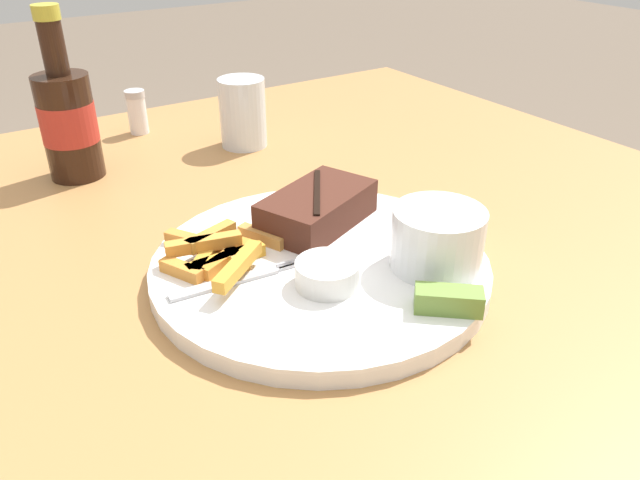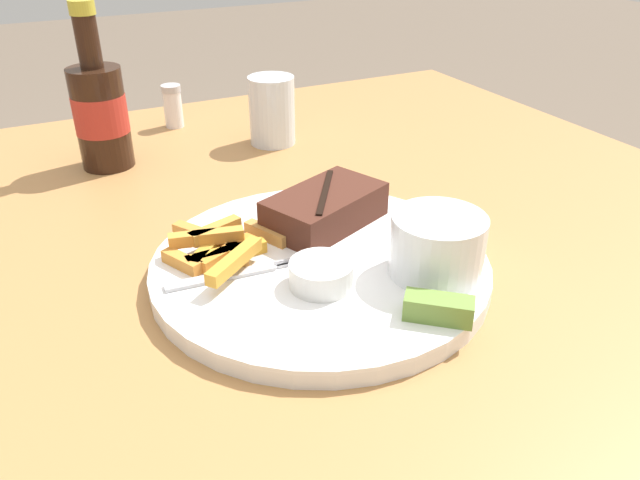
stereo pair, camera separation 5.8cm
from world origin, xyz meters
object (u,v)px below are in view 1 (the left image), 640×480
(drinking_glass, at_px, (243,113))
(salt_shaker, at_px, (137,112))
(coleslaw_cup, at_px, (438,235))
(fork_utensil, at_px, (236,280))
(steak_portion, at_px, (317,208))
(beer_bottle, at_px, (68,120))
(dinner_plate, at_px, (320,266))
(pickle_spear, at_px, (449,300))
(dipping_sauce_cup, at_px, (327,273))

(drinking_glass, bearing_deg, salt_shaker, 129.05)
(coleslaw_cup, relative_size, fork_utensil, 0.63)
(steak_portion, xyz_separation_m, fork_utensil, (-0.12, -0.05, -0.02))
(fork_utensil, relative_size, drinking_glass, 1.40)
(coleslaw_cup, relative_size, beer_bottle, 0.40)
(dinner_plate, bearing_deg, pickle_spear, -71.40)
(dinner_plate, height_order, drinking_glass, drinking_glass)
(beer_bottle, xyz_separation_m, drinking_glass, (0.23, -0.02, -0.03))
(pickle_spear, distance_m, beer_bottle, 0.53)
(steak_portion, height_order, beer_bottle, beer_bottle)
(coleslaw_cup, xyz_separation_m, dipping_sauce_cup, (-0.10, 0.03, -0.02))
(dinner_plate, bearing_deg, fork_utensil, 174.90)
(dinner_plate, distance_m, beer_bottle, 0.40)
(coleslaw_cup, bearing_deg, steak_portion, 109.63)
(fork_utensil, xyz_separation_m, salt_shaker, (0.08, 0.48, 0.01))
(dinner_plate, height_order, steak_portion, steak_portion)
(drinking_glass, bearing_deg, coleslaw_cup, -92.37)
(dinner_plate, bearing_deg, steak_portion, 59.12)
(dinner_plate, relative_size, beer_bottle, 1.52)
(coleslaw_cup, bearing_deg, dipping_sauce_cup, 164.85)
(steak_portion, xyz_separation_m, dipping_sauce_cup, (-0.06, -0.10, -0.01))
(steak_portion, distance_m, drinking_glass, 0.30)
(steak_portion, distance_m, beer_bottle, 0.35)
(pickle_spear, height_order, beer_bottle, beer_bottle)
(dinner_plate, relative_size, fork_utensil, 2.37)
(dinner_plate, height_order, dipping_sauce_cup, dipping_sauce_cup)
(dinner_plate, distance_m, coleslaw_cup, 0.11)
(pickle_spear, bearing_deg, drinking_glass, 83.23)
(pickle_spear, bearing_deg, coleslaw_cup, 56.14)
(fork_utensil, relative_size, beer_bottle, 0.64)
(salt_shaker, bearing_deg, steak_portion, -83.88)
(pickle_spear, bearing_deg, fork_utensil, 133.32)
(coleslaw_cup, relative_size, dipping_sauce_cup, 1.49)
(drinking_glass, bearing_deg, dinner_plate, -105.87)
(pickle_spear, height_order, fork_utensil, pickle_spear)
(coleslaw_cup, bearing_deg, drinking_glass, 87.63)
(beer_bottle, height_order, drinking_glass, beer_bottle)
(steak_portion, relative_size, salt_shaker, 2.19)
(pickle_spear, bearing_deg, salt_shaker, 94.87)
(dinner_plate, height_order, pickle_spear, pickle_spear)
(dipping_sauce_cup, bearing_deg, drinking_glass, 73.07)
(dipping_sauce_cup, bearing_deg, fork_utensil, 143.06)
(dipping_sauce_cup, distance_m, pickle_spear, 0.11)
(pickle_spear, xyz_separation_m, fork_utensil, (-0.13, 0.14, -0.01))
(beer_bottle, xyz_separation_m, salt_shaker, (0.12, 0.12, -0.04))
(steak_portion, relative_size, pickle_spear, 2.51)
(coleslaw_cup, bearing_deg, beer_bottle, 115.83)
(pickle_spear, bearing_deg, dinner_plate, 108.60)
(drinking_glass, xyz_separation_m, salt_shaker, (-0.11, 0.13, -0.02))
(dinner_plate, relative_size, coleslaw_cup, 3.78)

